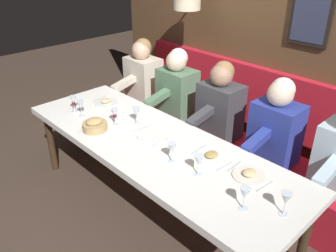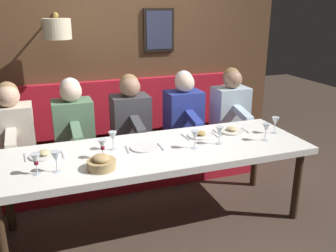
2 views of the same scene
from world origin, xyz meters
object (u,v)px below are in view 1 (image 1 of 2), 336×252
Objects in this scene: wine_glass_2 at (286,199)px; bread_bowl at (95,125)px; diner_middle at (220,103)px; wine_glass_0 at (245,194)px; dining_table at (153,148)px; diner_farthest at (143,74)px; wine_glass_7 at (136,112)px; wine_glass_5 at (198,161)px; wine_glass_1 at (73,101)px; wine_glass_4 at (172,149)px; wine_glass_6 at (115,113)px; diner_far at (177,87)px; diner_near at (276,125)px; wine_glass_3 at (80,105)px.

bread_bowl is (-0.24, 1.72, -0.07)m from wine_glass_2.
diner_middle is at bearing 54.13° from wine_glass_2.
dining_table is at bearing 82.21° from wine_glass_0.
diner_farthest reaches higher than wine_glass_7.
wine_glass_7 is at bearing 78.68° from wine_glass_5.
bread_bowl is (-0.06, -0.46, -0.07)m from wine_glass_1.
diner_middle is 4.82× the size of wine_glass_4.
diner_middle is 1.23m from bread_bowl.
wine_glass_6 is at bearing 86.62° from wine_glass_4.
diner_far reaches higher than wine_glass_2.
wine_glass_5 is 1.00× the size of wine_glass_7.
diner_near is 1.00× the size of diner_middle.
bread_bowl reaches higher than dining_table.
wine_glass_0 is at bearing -93.63° from wine_glass_4.
diner_farthest reaches higher than bread_bowl.
bread_bowl is at bearing 98.58° from wine_glass_5.
diner_middle is 4.82× the size of wine_glass_1.
wine_glass_5 is at bearing -97.41° from dining_table.
wine_glass_5 and wine_glass_6 have the same top height.
wine_glass_2 is 0.75× the size of bread_bowl.
wine_glass_5 is 1.10m from bread_bowl.
diner_middle reaches higher than dining_table.
wine_glass_4 is (0.08, -1.29, 0.00)m from wine_glass_1.
wine_glass_5 is 1.04m from wine_glass_6.
diner_farthest is 1.31m from bread_bowl.
diner_farthest reaches higher than wine_glass_6.
diner_near is at bearing -49.34° from wine_glass_6.
wine_glass_1 and wine_glass_7 have the same top height.
wine_glass_0 and wine_glass_7 have the same top height.
wine_glass_7 is (0.11, 1.56, 0.00)m from wine_glass_2.
wine_glass_4 reaches higher than bread_bowl.
bread_bowl is at bearing 166.48° from wine_glass_6.
wine_glass_3 is at bearing 79.67° from bread_bowl.
wine_glass_4 and wine_glass_6 have the same top height.
diner_farthest is (0.88, 1.18, 0.14)m from dining_table.
diner_near is at bearing 21.04° from wine_glass_0.
wine_glass_7 is (-0.77, 0.97, 0.04)m from diner_near.
wine_glass_0 is (-1.02, -1.02, 0.04)m from diner_middle.
wine_glass_2 is at bearing -125.87° from diner_middle.
wine_glass_0 is 0.44m from wine_glass_5.
wine_glass_6 is at bearing 130.66° from diner_near.
wine_glass_3 is at bearing 91.26° from wine_glass_0.
diner_farthest reaches higher than wine_glass_1.
wine_glass_4 is at bearing 94.72° from wine_glass_5.
wine_glass_5 reaches higher than dining_table.
wine_glass_1 is 1.00× the size of wine_glass_4.
bread_bowl is at bearing 155.74° from diner_middle.
dining_table is at bearing 73.72° from wine_glass_4.
diner_farthest is 1.80m from wine_glass_4.
wine_glass_6 is 1.00× the size of wine_glass_7.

